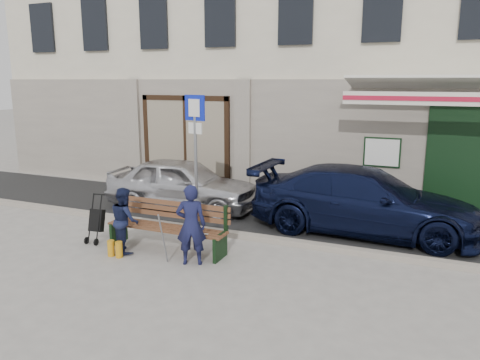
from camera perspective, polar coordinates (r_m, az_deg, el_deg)
The scene contains 11 objects.
ground at distance 8.41m, azimuth -3.84°, elevation -10.21°, with size 80.00×80.00×0.00m, color #9E9991.
asphalt_lane at distance 11.09m, azimuth 3.46°, elevation -4.57°, with size 60.00×3.20×0.01m, color #282828.
curb at distance 9.66m, azimuth 0.22°, elevation -6.78°, with size 60.00×0.18×0.12m, color #9E9384.
building at distance 15.87m, azimuth 10.66°, elevation 18.40°, with size 20.00×8.27×10.00m.
car_silver at distance 11.74m, azimuth -7.05°, elevation -0.46°, with size 1.53×3.81×1.30m, color silver.
car_navy at distance 10.20m, azimuth 14.94°, elevation -2.46°, with size 1.94×4.77×1.38m, color black.
parking_sign at distance 9.98m, azimuth -5.47°, elevation 4.96°, with size 0.52×0.16×2.88m.
bench at distance 9.02m, azimuth -9.13°, elevation -5.67°, with size 2.40×1.17×0.98m.
man at distance 8.21m, azimuth -5.99°, elevation -5.45°, with size 0.52×0.34×1.44m, color #16183D.
woman at distance 9.06m, azimuth -13.87°, elevation -4.73°, with size 0.60×0.47×1.24m, color #141A38.
stroller at distance 9.78m, azimuth -17.09°, elevation -4.84°, with size 0.30×0.41×0.96m.
Camera 1 is at (3.57, -6.91, 3.19)m, focal length 35.00 mm.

